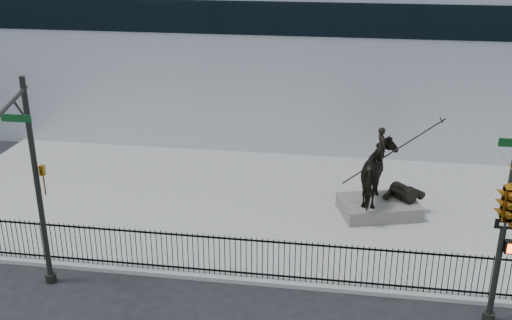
# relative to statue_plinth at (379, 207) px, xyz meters

# --- Properties ---
(ground) EXTENTS (120.00, 120.00, 0.00)m
(ground) POSITION_rel_statue_plinth_xyz_m (-3.96, -6.76, -0.43)
(ground) COLOR black
(ground) RESTS_ON ground
(plaza) EXTENTS (30.00, 12.00, 0.15)m
(plaza) POSITION_rel_statue_plinth_xyz_m (-3.96, 0.24, -0.36)
(plaza) COLOR gray
(plaza) RESTS_ON ground
(building) EXTENTS (44.00, 14.00, 9.00)m
(building) POSITION_rel_statue_plinth_xyz_m (-3.96, 13.24, 4.07)
(building) COLOR silver
(building) RESTS_ON ground
(picket_fence) EXTENTS (22.10, 0.10, 1.50)m
(picket_fence) POSITION_rel_statue_plinth_xyz_m (-3.96, -5.51, 0.47)
(picket_fence) COLOR black
(picket_fence) RESTS_ON plaza
(statue_plinth) EXTENTS (3.50, 2.87, 0.57)m
(statue_plinth) POSITION_rel_statue_plinth_xyz_m (0.00, 0.00, 0.00)
(statue_plinth) COLOR #524F4B
(statue_plinth) RESTS_ON plaza
(equestrian_statue) EXTENTS (3.74, 2.89, 3.29)m
(equestrian_statue) POSITION_rel_statue_plinth_xyz_m (0.06, 0.02, 1.47)
(equestrian_statue) COLOR black
(equestrian_statue) RESTS_ON statue_plinth
(traffic_signal_left) EXTENTS (1.52, 4.84, 7.00)m
(traffic_signal_left) POSITION_rel_statue_plinth_xyz_m (-10.71, -7.38, 3.60)
(traffic_signal_left) COLOR black
(traffic_signal_left) RESTS_ON ground
(traffic_signal_right) EXTENTS (2.17, 6.86, 7.00)m
(traffic_signal_right) POSITION_rel_statue_plinth_xyz_m (2.51, -8.76, 4.42)
(traffic_signal_right) COLOR black
(traffic_signal_right) RESTS_ON ground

